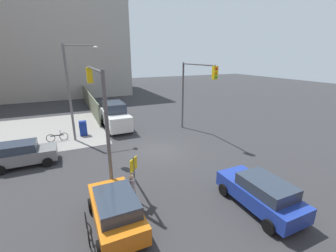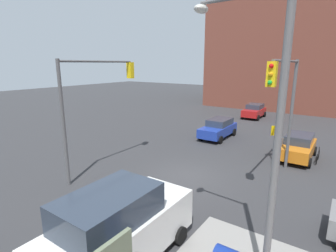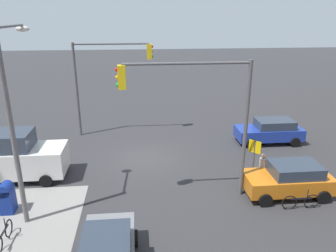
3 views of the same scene
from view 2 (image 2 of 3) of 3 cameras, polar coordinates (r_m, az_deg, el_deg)
The scene contains 12 objects.
ground_plane at distance 15.34m, azimuth 3.77°, elevation -10.69°, with size 120.00×120.00×0.00m, color #333335.
building_brick_west at distance 44.34m, azimuth 29.98°, elevation 14.72°, with size 16.00×28.00×17.23m.
traffic_signal_nw_corner at distance 14.65m, azimuth 24.22°, elevation 5.95°, with size 5.84×0.36×6.50m.
traffic_signal_se_corner at distance 15.18m, azimuth -15.77°, elevation 6.75°, with size 5.41×0.36×6.50m.
street_lamp_corner at distance 7.26m, azimuth 20.27°, elevation 0.22°, with size 0.56×2.67×8.00m.
warning_sign_two_way at distance 18.41m, azimuth 22.28°, elevation -2.15°, with size 0.48×0.48×2.40m.
coupe_blue at distance 23.01m, azimuth 10.89°, elevation -0.45°, with size 4.35×2.02×1.62m.
coupe_orange at distance 19.72m, azimuth 26.46°, elevation -3.98°, with size 4.09×2.02×1.62m.
sedan_red at distance 32.64m, azimuth 18.25°, elevation 3.17°, with size 3.92×2.02×1.62m.
van_white_delivery at distance 8.84m, azimuth -10.79°, elevation -21.09°, with size 5.40×2.32×2.62m.
pedestrian_crossing at distance 18.94m, azimuth 23.12°, elevation -4.09°, with size 0.36×0.36×1.76m.
bicycle_at_crosswalk at distance 19.80m, azimuth 29.82°, elevation -5.81°, with size 1.75×0.05×0.97m.
Camera 2 is at (12.06, 7.14, 6.25)m, focal length 28.00 mm.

